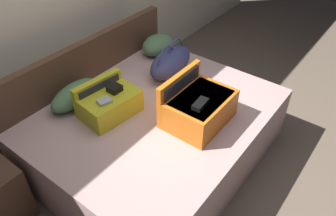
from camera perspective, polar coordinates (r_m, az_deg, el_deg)
ground_plane at (r=3.10m, az=4.16°, el=-11.51°), size 12.00×12.00×0.00m
bed at (r=3.05m, az=-1.85°, el=-4.67°), size 2.05×1.65×0.56m
headboard at (r=3.42m, az=-13.30°, el=3.92°), size 2.09×0.08×0.96m
hard_case_large at (r=2.69m, az=5.22°, el=0.21°), size 0.55×0.43×0.39m
hard_case_medium at (r=2.82m, az=-10.13°, el=0.98°), size 0.51×0.39×0.28m
duffel_bag at (r=3.29m, az=0.44°, el=7.91°), size 0.62×0.35×0.34m
pillow_near_headboard at (r=3.65m, az=-1.72°, el=10.80°), size 0.40×0.30×0.21m
pillow_center_head at (r=3.02m, az=-15.79°, el=2.19°), size 0.54×0.31×0.18m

